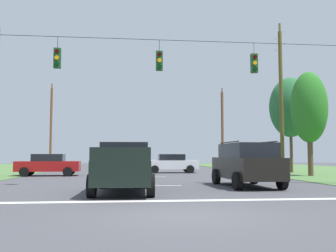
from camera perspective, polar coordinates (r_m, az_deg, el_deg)
ground_plane at (r=9.48m, az=2.07°, el=-13.15°), size 120.00×120.00×0.00m
stop_bar_stripe at (r=12.25m, az=0.17°, el=-11.13°), size 15.88×0.45×0.01m
lane_dash_0 at (r=18.20m, az=-1.91°, el=-8.92°), size 2.50×0.15×0.01m
lane_dash_1 at (r=25.48m, az=-3.12°, el=-7.61°), size 2.50×0.15×0.01m
lane_dash_2 at (r=31.63m, az=-3.70°, el=-6.98°), size 2.50×0.15×0.01m
overhead_signal_span at (r=18.30m, az=-1.65°, el=3.81°), size 19.23×0.31×7.36m
pickup_truck at (r=15.11m, az=-6.60°, el=-6.16°), size 2.45×5.47×1.95m
suv_black at (r=17.90m, az=11.66°, el=-5.52°), size 2.36×4.87×2.05m
distant_car_crossing_white at (r=31.24m, az=0.50°, el=-5.58°), size 4.31×2.03×1.52m
distant_car_oncoming at (r=27.97m, az=-17.47°, el=-5.52°), size 4.35×2.13×1.52m
utility_pole_mid_right at (r=29.58m, az=16.60°, el=4.03°), size 0.28×1.79×11.37m
utility_pole_far_right at (r=46.84m, az=8.15°, el=-0.23°), size 0.32×1.72×9.67m
utility_pole_far_left at (r=47.06m, az=-17.12°, el=0.16°), size 0.27×1.77×9.96m
tree_roadside_right at (r=33.12m, az=17.84°, el=2.67°), size 3.41×3.41×7.87m
tree_roadside_left at (r=28.12m, az=20.37°, el=2.59°), size 2.48×2.48×7.24m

